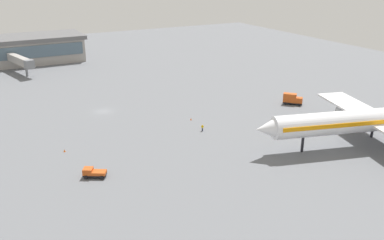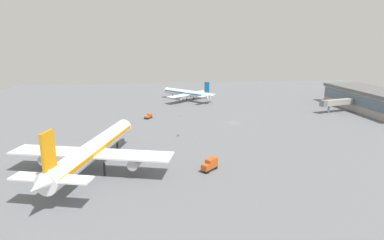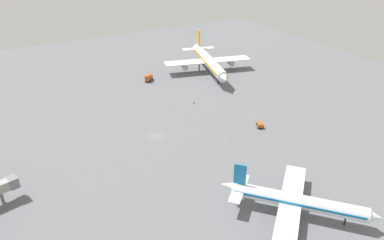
{
  "view_description": "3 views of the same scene",
  "coord_description": "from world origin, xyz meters",
  "px_view_note": "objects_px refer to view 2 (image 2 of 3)",
  "views": [
    {
      "loc": [
        31.42,
        111.92,
        39.33
      ],
      "look_at": [
        -11.26,
        32.34,
        5.93
      ],
      "focal_mm": 39.54,
      "sensor_mm": 36.0,
      "label": 1
    },
    {
      "loc": [
        -134.4,
        36.29,
        35.41
      ],
      "look_at": [
        -9.72,
        20.06,
        4.32
      ],
      "focal_mm": 30.07,
      "sensor_mm": 36.0,
      "label": 2
    },
    {
      "loc": [
        110.32,
        -47.69,
        68.25
      ],
      "look_at": [
        -0.0,
        15.51,
        2.6
      ],
      "focal_mm": 35.3,
      "sensor_mm": 36.0,
      "label": 3
    }
  ],
  "objects_px": {
    "ground_crew_worker": "(178,134)",
    "pushback_tractor": "(149,116)",
    "safety_cone_mid_apron": "(179,116)",
    "airplane_at_gate": "(187,93)",
    "airplane_taxiing": "(94,149)",
    "catering_truck": "(210,165)",
    "safety_cone_near_gate": "(200,136)"
  },
  "relations": [
    {
      "from": "ground_crew_worker",
      "to": "pushback_tractor",
      "type": "bearing_deg",
      "value": -31.35
    },
    {
      "from": "safety_cone_mid_apron",
      "to": "ground_crew_worker",
      "type": "bearing_deg",
      "value": 173.9
    },
    {
      "from": "ground_crew_worker",
      "to": "safety_cone_mid_apron",
      "type": "distance_m",
      "value": 33.51
    },
    {
      "from": "airplane_at_gate",
      "to": "ground_crew_worker",
      "type": "relative_size",
      "value": 20.1
    },
    {
      "from": "airplane_taxiing",
      "to": "catering_truck",
      "type": "xyz_separation_m",
      "value": [
        -4.15,
        -32.05,
        -4.53
      ]
    },
    {
      "from": "ground_crew_worker",
      "to": "safety_cone_mid_apron",
      "type": "xyz_separation_m",
      "value": [
        33.32,
        -3.56,
        -0.55
      ]
    },
    {
      "from": "airplane_taxiing",
      "to": "catering_truck",
      "type": "height_order",
      "value": "airplane_taxiing"
    },
    {
      "from": "airplane_taxiing",
      "to": "pushback_tractor",
      "type": "xyz_separation_m",
      "value": [
        60.77,
        -14.86,
        -5.26
      ]
    },
    {
      "from": "pushback_tractor",
      "to": "catering_truck",
      "type": "height_order",
      "value": "catering_truck"
    },
    {
      "from": "airplane_taxiing",
      "to": "catering_truck",
      "type": "distance_m",
      "value": 32.63
    },
    {
      "from": "airplane_at_gate",
      "to": "airplane_taxiing",
      "type": "relative_size",
      "value": 0.61
    },
    {
      "from": "pushback_tractor",
      "to": "airplane_taxiing",
      "type": "bearing_deg",
      "value": -163.43
    },
    {
      "from": "catering_truck",
      "to": "safety_cone_mid_apron",
      "type": "xyz_separation_m",
      "value": [
        67.33,
        2.43,
        -1.4
      ]
    },
    {
      "from": "catering_truck",
      "to": "airplane_at_gate",
      "type": "bearing_deg",
      "value": -137.05
    },
    {
      "from": "airplane_at_gate",
      "to": "pushback_tractor",
      "type": "distance_m",
      "value": 49.13
    },
    {
      "from": "airplane_taxiing",
      "to": "safety_cone_mid_apron",
      "type": "xyz_separation_m",
      "value": [
        63.19,
        -29.62,
        -5.93
      ]
    },
    {
      "from": "airplane_taxiing",
      "to": "safety_cone_near_gate",
      "type": "height_order",
      "value": "airplane_taxiing"
    },
    {
      "from": "ground_crew_worker",
      "to": "safety_cone_near_gate",
      "type": "height_order",
      "value": "ground_crew_worker"
    },
    {
      "from": "pushback_tractor",
      "to": "safety_cone_near_gate",
      "type": "height_order",
      "value": "pushback_tractor"
    },
    {
      "from": "ground_crew_worker",
      "to": "safety_cone_mid_apron",
      "type": "height_order",
      "value": "ground_crew_worker"
    },
    {
      "from": "airplane_at_gate",
      "to": "pushback_tractor",
      "type": "height_order",
      "value": "airplane_at_gate"
    },
    {
      "from": "ground_crew_worker",
      "to": "airplane_at_gate",
      "type": "bearing_deg",
      "value": -60.55
    },
    {
      "from": "safety_cone_near_gate",
      "to": "safety_cone_mid_apron",
      "type": "distance_m",
      "value": 34.77
    },
    {
      "from": "pushback_tractor",
      "to": "safety_cone_mid_apron",
      "type": "relative_size",
      "value": 7.93
    },
    {
      "from": "airplane_taxiing",
      "to": "airplane_at_gate",
      "type": "bearing_deg",
      "value": -4.47
    },
    {
      "from": "airplane_at_gate",
      "to": "catering_truck",
      "type": "bearing_deg",
      "value": 135.27
    },
    {
      "from": "catering_truck",
      "to": "safety_cone_near_gate",
      "type": "distance_m",
      "value": 32.99
    },
    {
      "from": "pushback_tractor",
      "to": "ground_crew_worker",
      "type": "distance_m",
      "value": 32.87
    },
    {
      "from": "ground_crew_worker",
      "to": "safety_cone_mid_apron",
      "type": "relative_size",
      "value": 2.78
    },
    {
      "from": "safety_cone_near_gate",
      "to": "safety_cone_mid_apron",
      "type": "height_order",
      "value": "same"
    },
    {
      "from": "catering_truck",
      "to": "ground_crew_worker",
      "type": "bearing_deg",
      "value": -123.82
    },
    {
      "from": "airplane_at_gate",
      "to": "safety_cone_near_gate",
      "type": "distance_m",
      "value": 75.36
    }
  ]
}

